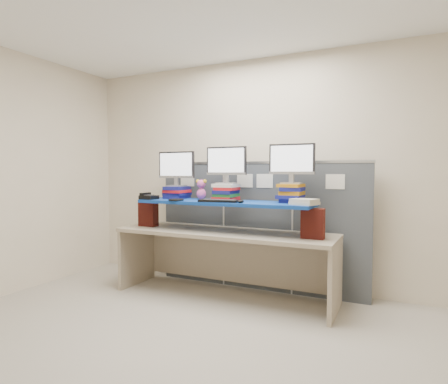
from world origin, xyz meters
The scene contains 18 objects.
room centered at (0.00, 0.00, 1.40)m, with size 5.00×4.00×2.80m.
cubicle_partition centered at (0.00, 1.78, 0.77)m, with size 2.60×0.06×1.53m.
desk centered at (-0.23, 1.33, 0.60)m, with size 2.46×0.72×0.75m.
brick_pier_left centered at (-1.22, 1.28, 0.90)m, with size 0.22×0.12×0.30m, color maroon.
brick_pier_right centered at (0.77, 1.28, 0.90)m, with size 0.22×0.12×0.30m, color maroon.
blue_board centered at (-0.23, 1.33, 1.07)m, with size 1.98×0.50×0.04m, color navy.
book_stack_left centered at (-0.92, 1.45, 1.16)m, with size 0.26×0.31×0.15m.
book_stack_center centered at (-0.25, 1.44, 1.18)m, with size 0.26×0.30×0.19m.
book_stack_right centered at (0.50, 1.45, 1.18)m, with size 0.26×0.30×0.20m.
monitor_left centered at (-0.92, 1.45, 1.47)m, with size 0.48×0.14×0.42m.
monitor_center centered at (-0.25, 1.45, 1.51)m, with size 0.48×0.14×0.42m.
monitor_right centered at (0.50, 1.45, 1.52)m, with size 0.48×0.14×0.42m.
keyboard centered at (-0.21, 1.18, 1.10)m, with size 0.45×0.19×0.03m.
mouse centered at (0.05, 1.16, 1.10)m, with size 0.06×0.11×0.03m, color black.
desk_phone centered at (-1.15, 1.19, 1.11)m, with size 0.19×0.17×0.08m.
headset centered at (-0.73, 1.14, 1.09)m, with size 0.18×0.18×0.02m, color black.
plush_toy centered at (-0.58, 1.46, 1.20)m, with size 0.14×0.10×0.23m.
binder_stack centered at (0.69, 1.25, 1.11)m, with size 0.29×0.26×0.06m.
Camera 1 is at (1.55, -2.40, 1.41)m, focal length 30.00 mm.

